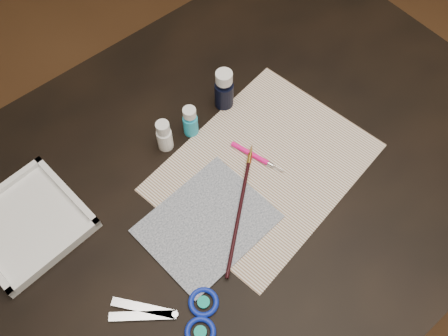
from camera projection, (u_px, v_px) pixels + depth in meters
ground at (224, 290)px, 1.66m from camera, size 3.50×3.50×0.02m
table at (224, 248)px, 1.32m from camera, size 1.30×0.90×0.75m
paper at (264, 167)px, 1.01m from camera, size 0.47×0.38×0.00m
canvas at (207, 224)px, 0.95m from camera, size 0.25×0.20×0.00m
paint_bottle_white at (164, 135)px, 1.01m from camera, size 0.04×0.04×0.08m
paint_bottle_cyan at (190, 121)px, 1.02m from camera, size 0.04×0.04×0.08m
paint_bottle_navy at (224, 89)px, 1.05m from camera, size 0.05×0.05×0.10m
paintbrush at (240, 206)px, 0.96m from camera, size 0.23×0.19×0.01m
craft_knife at (258, 158)px, 1.02m from camera, size 0.05×0.13×0.01m
scissors at (164, 318)px, 0.86m from camera, size 0.23×0.21×0.01m
palette_tray at (27, 223)px, 0.94m from camera, size 0.22×0.22×0.02m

